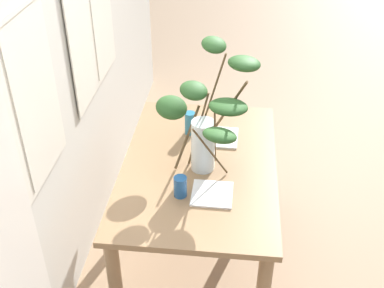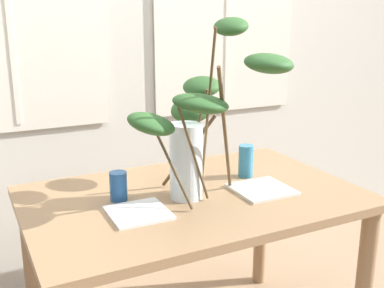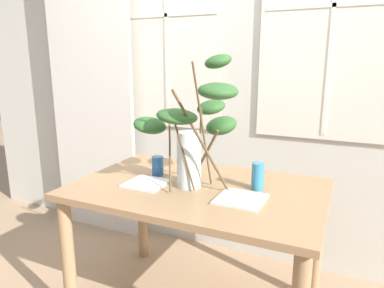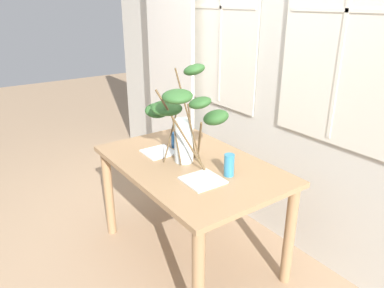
% 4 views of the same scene
% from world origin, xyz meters
% --- Properties ---
extents(back_wall_with_windows, '(4.93, 0.14, 2.83)m').
position_xyz_m(back_wall_with_windows, '(0.00, 0.78, 1.42)').
color(back_wall_with_windows, beige).
rests_on(back_wall_with_windows, ground).
extents(dining_table, '(1.33, 0.86, 0.76)m').
position_xyz_m(dining_table, '(0.00, 0.00, 0.64)').
color(dining_table, '#93704C').
rests_on(dining_table, ground).
extents(vase_with_branches, '(0.65, 0.63, 0.71)m').
position_xyz_m(vase_with_branches, '(0.00, -0.04, 1.08)').
color(vase_with_branches, silver).
rests_on(vase_with_branches, dining_table).
extents(drinking_glass_blue_left, '(0.07, 0.07, 0.11)m').
position_xyz_m(drinking_glass_blue_left, '(-0.29, 0.07, 0.82)').
color(drinking_glass_blue_left, '#235693').
rests_on(drinking_glass_blue_left, dining_table).
extents(drinking_glass_blue_right, '(0.07, 0.07, 0.14)m').
position_xyz_m(drinking_glass_blue_right, '(0.30, 0.09, 0.83)').
color(drinking_glass_blue_right, teal).
rests_on(drinking_glass_blue_right, dining_table).
extents(plate_square_left, '(0.21, 0.21, 0.01)m').
position_xyz_m(plate_square_left, '(-0.27, -0.09, 0.77)').
color(plate_square_left, white).
rests_on(plate_square_left, dining_table).
extents(plate_square_right, '(0.23, 0.23, 0.01)m').
position_xyz_m(plate_square_right, '(0.27, -0.09, 0.77)').
color(plate_square_right, silver).
rests_on(plate_square_right, dining_table).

